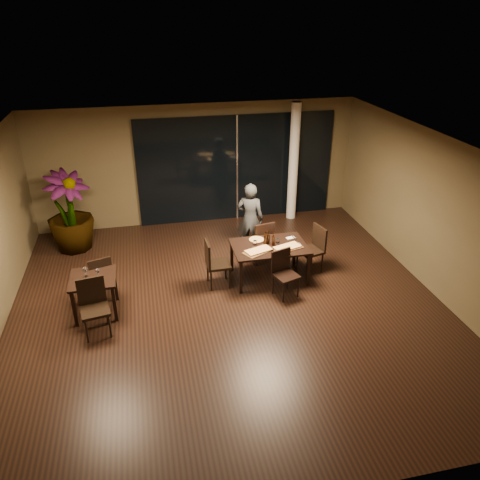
% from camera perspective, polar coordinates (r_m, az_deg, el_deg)
% --- Properties ---
extents(ground, '(8.00, 8.00, 0.00)m').
position_cam_1_polar(ground, '(8.92, -1.37, -7.94)').
color(ground, black).
rests_on(ground, ground).
extents(wall_back, '(8.00, 0.10, 3.00)m').
position_cam_1_polar(wall_back, '(11.88, -5.27, 9.18)').
color(wall_back, brown).
rests_on(wall_back, ground).
extents(wall_front, '(8.00, 0.10, 3.00)m').
position_cam_1_polar(wall_front, '(4.97, 8.06, -19.85)').
color(wall_front, brown).
rests_on(wall_front, ground).
extents(wall_right, '(0.10, 8.00, 3.00)m').
position_cam_1_polar(wall_right, '(9.69, 22.76, 2.94)').
color(wall_right, brown).
rests_on(wall_right, ground).
extents(ceiling, '(8.00, 8.00, 0.04)m').
position_cam_1_polar(ceiling, '(7.61, -1.62, 11.06)').
color(ceiling, silver).
rests_on(ceiling, wall_back).
extents(window_panel, '(5.00, 0.06, 2.70)m').
position_cam_1_polar(window_panel, '(12.00, -0.40, 8.72)').
color(window_panel, black).
rests_on(window_panel, ground).
extents(column, '(0.24, 0.24, 3.00)m').
position_cam_1_polar(column, '(12.03, 6.54, 9.34)').
color(column, white).
rests_on(column, ground).
extents(main_table, '(1.50, 1.00, 0.75)m').
position_cam_1_polar(main_table, '(9.43, 3.61, -1.09)').
color(main_table, black).
rests_on(main_table, ground).
extents(side_table, '(0.80, 0.80, 0.75)m').
position_cam_1_polar(side_table, '(8.79, -17.42, -5.07)').
color(side_table, black).
rests_on(side_table, ground).
extents(chair_main_far, '(0.54, 0.54, 0.98)m').
position_cam_1_polar(chair_main_far, '(10.06, 2.70, -0.00)').
color(chair_main_far, black).
rests_on(chair_main_far, ground).
extents(chair_main_near, '(0.54, 0.54, 0.92)m').
position_cam_1_polar(chair_main_near, '(9.03, 5.34, -3.72)').
color(chair_main_near, black).
rests_on(chair_main_near, ground).
extents(chair_main_left, '(0.47, 0.47, 0.99)m').
position_cam_1_polar(chair_main_left, '(9.24, -3.21, -2.61)').
color(chair_main_left, black).
rests_on(chair_main_left, ground).
extents(chair_main_right, '(0.56, 0.56, 0.99)m').
position_cam_1_polar(chair_main_right, '(9.90, 9.02, -0.76)').
color(chair_main_right, black).
rests_on(chair_main_right, ground).
extents(chair_side_far, '(0.54, 0.54, 0.92)m').
position_cam_1_polar(chair_side_far, '(9.22, -16.66, -4.15)').
color(chair_side_far, black).
rests_on(chair_side_far, ground).
extents(chair_side_near, '(0.54, 0.54, 1.00)m').
position_cam_1_polar(chair_side_near, '(8.35, -17.41, -7.40)').
color(chair_side_near, black).
rests_on(chair_side_near, ground).
extents(diner, '(0.66, 0.57, 1.65)m').
position_cam_1_polar(diner, '(10.39, 1.24, 2.62)').
color(diner, '#2A2D2F').
rests_on(diner, ground).
extents(potted_plant, '(1.42, 1.42, 1.85)m').
position_cam_1_polar(potted_plant, '(11.16, -20.09, 3.24)').
color(potted_plant, '#1F4617').
rests_on(potted_plant, ground).
extents(pizza_board_left, '(0.68, 0.55, 0.01)m').
position_cam_1_polar(pizza_board_left, '(9.16, 2.26, -1.37)').
color(pizza_board_left, '#4B3218').
rests_on(pizza_board_left, main_table).
extents(pizza_board_right, '(0.67, 0.46, 0.01)m').
position_cam_1_polar(pizza_board_right, '(9.33, 5.78, -0.95)').
color(pizza_board_right, '#4C2D18').
rests_on(pizza_board_right, main_table).
extents(oblong_pizza_left, '(0.54, 0.38, 0.02)m').
position_cam_1_polar(oblong_pizza_left, '(9.16, 2.26, -1.28)').
color(oblong_pizza_left, '#691209').
rests_on(oblong_pizza_left, pizza_board_left).
extents(oblong_pizza_right, '(0.56, 0.39, 0.02)m').
position_cam_1_polar(oblong_pizza_right, '(9.32, 5.78, -0.86)').
color(oblong_pizza_right, maroon).
rests_on(oblong_pizza_right, pizza_board_right).
extents(round_pizza, '(0.30, 0.30, 0.01)m').
position_cam_1_polar(round_pizza, '(9.60, 2.02, 0.04)').
color(round_pizza, '#AD2413').
rests_on(round_pizza, main_table).
extents(bottle_a, '(0.07, 0.07, 0.31)m').
position_cam_1_polar(bottle_a, '(9.34, 3.11, 0.21)').
color(bottle_a, black).
rests_on(bottle_a, main_table).
extents(bottle_b, '(0.06, 0.06, 0.28)m').
position_cam_1_polar(bottle_b, '(9.36, 4.10, 0.11)').
color(bottle_b, black).
rests_on(bottle_b, main_table).
extents(bottle_c, '(0.07, 0.07, 0.30)m').
position_cam_1_polar(bottle_c, '(9.40, 3.45, 0.34)').
color(bottle_c, black).
rests_on(bottle_c, main_table).
extents(tumbler_left, '(0.08, 0.08, 0.09)m').
position_cam_1_polar(tumbler_left, '(9.41, 1.84, -0.32)').
color(tumbler_left, white).
rests_on(tumbler_left, main_table).
extents(tumbler_right, '(0.08, 0.08, 0.09)m').
position_cam_1_polar(tumbler_right, '(9.51, 4.60, -0.07)').
color(tumbler_right, white).
rests_on(tumbler_right, main_table).
extents(napkin_near, '(0.20, 0.14, 0.01)m').
position_cam_1_polar(napkin_near, '(9.46, 6.87, -0.60)').
color(napkin_near, white).
rests_on(napkin_near, main_table).
extents(napkin_far, '(0.20, 0.14, 0.01)m').
position_cam_1_polar(napkin_far, '(9.73, 6.19, 0.26)').
color(napkin_far, white).
rests_on(napkin_far, main_table).
extents(wine_glass_a, '(0.08, 0.08, 0.19)m').
position_cam_1_polar(wine_glass_a, '(8.73, -18.33, -3.75)').
color(wine_glass_a, white).
rests_on(wine_glass_a, side_table).
extents(wine_glass_b, '(0.08, 0.08, 0.18)m').
position_cam_1_polar(wine_glass_b, '(8.64, -16.92, -3.90)').
color(wine_glass_b, white).
rests_on(wine_glass_b, side_table).
extents(side_napkin, '(0.21, 0.17, 0.01)m').
position_cam_1_polar(side_napkin, '(8.54, -17.28, -4.98)').
color(side_napkin, white).
rests_on(side_napkin, side_table).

